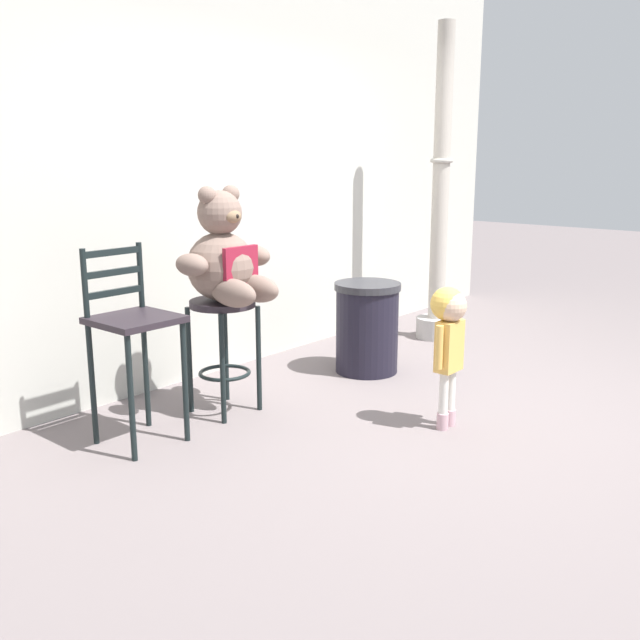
{
  "coord_description": "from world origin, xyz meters",
  "views": [
    {
      "loc": [
        -3.74,
        -1.97,
        1.59
      ],
      "look_at": [
        -0.52,
        0.76,
        0.61
      ],
      "focal_mm": 40.28,
      "sensor_mm": 36.0,
      "label": 1
    }
  ],
  "objects_px": {
    "bar_stool_with_teddy": "(223,332)",
    "trash_bin": "(367,327)",
    "bar_chair_empty": "(133,330)",
    "teddy_bear": "(225,259)",
    "child_walking": "(449,327)",
    "lamppost": "(439,221)"
  },
  "relations": [
    {
      "from": "bar_stool_with_teddy",
      "to": "trash_bin",
      "type": "height_order",
      "value": "bar_stool_with_teddy"
    },
    {
      "from": "trash_bin",
      "to": "bar_chair_empty",
      "type": "bearing_deg",
      "value": 174.35
    },
    {
      "from": "bar_stool_with_teddy",
      "to": "teddy_bear",
      "type": "distance_m",
      "value": 0.46
    },
    {
      "from": "child_walking",
      "to": "bar_chair_empty",
      "type": "relative_size",
      "value": 0.77
    },
    {
      "from": "bar_stool_with_teddy",
      "to": "trash_bin",
      "type": "bearing_deg",
      "value": -7.96
    },
    {
      "from": "teddy_bear",
      "to": "trash_bin",
      "type": "relative_size",
      "value": 1.03
    },
    {
      "from": "lamppost",
      "to": "trash_bin",
      "type": "bearing_deg",
      "value": -173.42
    },
    {
      "from": "trash_bin",
      "to": "bar_chair_empty",
      "type": "height_order",
      "value": "bar_chair_empty"
    },
    {
      "from": "child_walking",
      "to": "trash_bin",
      "type": "bearing_deg",
      "value": -26.64
    },
    {
      "from": "trash_bin",
      "to": "lamppost",
      "type": "relative_size",
      "value": 0.25
    },
    {
      "from": "bar_stool_with_teddy",
      "to": "trash_bin",
      "type": "distance_m",
      "value": 1.28
    },
    {
      "from": "trash_bin",
      "to": "child_walking",
      "type": "bearing_deg",
      "value": -120.24
    },
    {
      "from": "bar_chair_empty",
      "to": "child_walking",
      "type": "bearing_deg",
      "value": -42.93
    },
    {
      "from": "bar_stool_with_teddy",
      "to": "bar_chair_empty",
      "type": "xyz_separation_m",
      "value": [
        -0.65,
        0.01,
        0.13
      ]
    },
    {
      "from": "bar_stool_with_teddy",
      "to": "bar_chair_empty",
      "type": "bearing_deg",
      "value": 178.88
    },
    {
      "from": "lamppost",
      "to": "child_walking",
      "type": "bearing_deg",
      "value": -147.18
    },
    {
      "from": "bar_stool_with_teddy",
      "to": "lamppost",
      "type": "bearing_deg",
      "value": -0.84
    },
    {
      "from": "child_walking",
      "to": "bar_chair_empty",
      "type": "height_order",
      "value": "bar_chair_empty"
    },
    {
      "from": "trash_bin",
      "to": "lamppost",
      "type": "distance_m",
      "value": 1.4
    },
    {
      "from": "trash_bin",
      "to": "lamppost",
      "type": "height_order",
      "value": "lamppost"
    },
    {
      "from": "teddy_bear",
      "to": "child_walking",
      "type": "xyz_separation_m",
      "value": [
        0.66,
        -1.17,
        -0.36
      ]
    },
    {
      "from": "child_walking",
      "to": "bar_chair_empty",
      "type": "bearing_deg",
      "value": 50.68
    }
  ]
}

